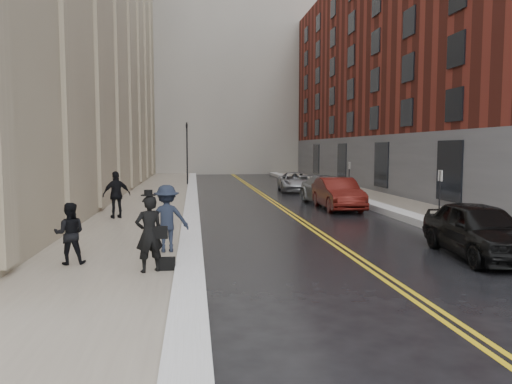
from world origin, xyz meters
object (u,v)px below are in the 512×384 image
object	(u,v)px
car_silver_far	(296,182)
pedestrian_main	(149,234)
pedestrian_c	(117,195)
car_maroon	(338,194)
car_silver_near	(329,190)
pedestrian_b	(167,218)
car_black	(479,230)
pedestrian_a	(70,233)

from	to	relation	value
car_silver_far	pedestrian_main	distance (m)	24.64
pedestrian_main	pedestrian_c	size ratio (longest dim) A/B	0.93
car_maroon	car_silver_near	size ratio (longest dim) A/B	0.91
pedestrian_main	pedestrian_b	xyz separation A→B (m)	(0.30, 2.34, 0.04)
car_black	pedestrian_c	world-z (taller)	pedestrian_c
car_silver_near	car_silver_far	size ratio (longest dim) A/B	1.08
car_silver_far	pedestrian_b	size ratio (longest dim) A/B	2.57
pedestrian_b	pedestrian_main	bearing A→B (deg)	78.58
pedestrian_main	pedestrian_a	xyz separation A→B (m)	(-2.09, 1.07, -0.13)
car_black	car_maroon	distance (m)	11.41
car_silver_near	car_silver_far	distance (m)	8.35
car_black	car_silver_far	world-z (taller)	car_black
car_black	car_silver_near	world-z (taller)	car_black
car_silver_far	pedestrian_a	world-z (taller)	pedestrian_a
pedestrian_c	car_black	bearing A→B (deg)	120.84
car_silver_far	pedestrian_main	bearing A→B (deg)	-104.99
car_black	car_maroon	xyz separation A→B (m)	(-0.82, 11.38, 0.01)
car_maroon	pedestrian_a	xyz separation A→B (m)	(-10.45, -11.47, 0.14)
car_black	car_silver_far	xyz separation A→B (m)	(-0.82, 22.01, -0.11)
car_black	pedestrian_a	bearing A→B (deg)	-174.68
car_silver_near	pedestrian_b	world-z (taller)	pedestrian_b
car_black	car_silver_far	bearing A→B (deg)	96.98
car_black	car_silver_near	bearing A→B (deg)	97.48
pedestrian_a	car_maroon	bearing A→B (deg)	-138.62
pedestrian_main	car_silver_near	bearing A→B (deg)	-143.09
pedestrian_a	pedestrian_c	distance (m)	8.51
car_silver_near	pedestrian_main	xyz separation A→B (m)	(-8.55, -14.83, 0.30)
pedestrian_a	pedestrian_b	world-z (taller)	pedestrian_b
car_silver_near	pedestrian_c	xyz separation A→B (m)	(-10.73, -5.24, 0.37)
car_maroon	car_silver_far	bearing A→B (deg)	90.86
car_silver_near	pedestrian_a	bearing A→B (deg)	-134.21
car_maroon	pedestrian_a	size ratio (longest dim) A/B	3.07
car_black	pedestrian_b	xyz separation A→B (m)	(-8.88, 1.18, 0.32)
car_maroon	pedestrian_a	world-z (taller)	pedestrian_a
car_black	pedestrian_b	world-z (taller)	pedestrian_b
pedestrian_main	pedestrian_a	size ratio (longest dim) A/B	1.16
car_silver_near	pedestrian_c	bearing A→B (deg)	-160.43
car_maroon	car_silver_near	xyz separation A→B (m)	(0.19, 2.29, -0.03)
pedestrian_c	car_silver_near	bearing A→B (deg)	-176.55
car_silver_far	pedestrian_c	size ratio (longest dim) A/B	2.48
car_silver_near	pedestrian_main	size ratio (longest dim) A/B	2.88
pedestrian_a	car_silver_far	bearing A→B (deg)	-121.59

